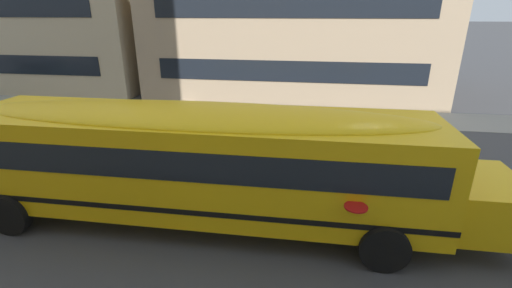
% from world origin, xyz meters
% --- Properties ---
extents(ground_plane, '(400.00, 400.00, 0.00)m').
position_xyz_m(ground_plane, '(0.00, 0.00, 0.00)').
color(ground_plane, '#424244').
extents(sidewalk_far, '(120.00, 3.00, 0.01)m').
position_xyz_m(sidewalk_far, '(0.00, 8.10, 0.01)').
color(sidewalk_far, gray).
rests_on(sidewalk_far, ground_plane).
extents(lane_centreline, '(110.00, 0.16, 0.01)m').
position_xyz_m(lane_centreline, '(0.00, 0.00, 0.00)').
color(lane_centreline, silver).
rests_on(lane_centreline, ground_plane).
extents(school_bus, '(12.84, 3.04, 2.87)m').
position_xyz_m(school_bus, '(2.91, -1.82, 1.70)').
color(school_bus, yellow).
rests_on(school_bus, ground_plane).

